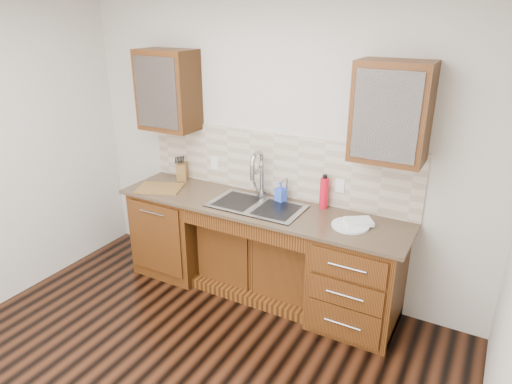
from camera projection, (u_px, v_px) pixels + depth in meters
The scene contains 23 objects.
wall_back at pixel (277, 148), 4.20m from camera, with size 4.00×0.10×2.70m, color beige.
base_cabinet_left at pixel (177, 229), 4.67m from camera, with size 0.70×0.62×0.88m, color #593014.
base_cabinet_center at pixel (263, 256), 4.35m from camera, with size 1.20×0.44×0.70m, color #593014.
base_cabinet_right at pixel (357, 278), 3.82m from camera, with size 0.70×0.62×0.88m, color #593014.
countertop at pixel (257, 207), 4.07m from camera, with size 2.70×0.65×0.03m, color #84705B.
backsplash at pixel (274, 165), 4.21m from camera, with size 2.70×0.02×0.59m, color beige.
sink at pixel (257, 215), 4.08m from camera, with size 0.84×0.46×0.19m, color #9E9EA5.
faucet at pixel (262, 176), 4.19m from camera, with size 0.04×0.04×0.40m, color #999993.
filter_tap at pixel (287, 189), 4.12m from camera, with size 0.02×0.02×0.24m, color #999993.
upper_cabinet_left at pixel (168, 90), 4.32m from camera, with size 0.55×0.34×0.75m, color #593014.
upper_cabinet_right at pixel (392, 112), 3.38m from camera, with size 0.55×0.34×0.75m, color #593014.
outlet_left at pixel (215, 163), 4.52m from camera, with size 0.08×0.01×0.12m, color white.
outlet_right at pixel (340, 186), 3.94m from camera, with size 0.08×0.01×0.12m, color white.
soap_bottle at pixel (281, 192), 4.12m from camera, with size 0.08×0.09×0.19m, color blue.
water_bottle at pixel (324, 193), 3.97m from camera, with size 0.08×0.08×0.28m, color red.
plate at pixel (350, 226), 3.67m from camera, with size 0.30×0.30×0.02m, color white.
dish_towel at pixel (359, 222), 3.68m from camera, with size 0.21×0.15×0.03m, color white.
knife_block at pixel (183, 171), 4.67m from camera, with size 0.10×0.16×0.18m, color olive.
cutting_board at pixel (160, 188), 4.44m from camera, with size 0.42×0.29×0.02m, color #9E6935.
cup_left_a at pixel (162, 95), 4.37m from camera, with size 0.13×0.13×0.11m, color white.
cup_left_b at pixel (173, 96), 4.32m from camera, with size 0.11×0.11×0.10m, color silver.
cup_right_a at pixel (371, 116), 3.46m from camera, with size 0.13×0.13×0.11m, color white.
cup_right_b at pixel (401, 121), 3.36m from camera, with size 0.09×0.09×0.09m, color white.
Camera 1 is at (1.79, -1.85, 2.52)m, focal length 32.00 mm.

